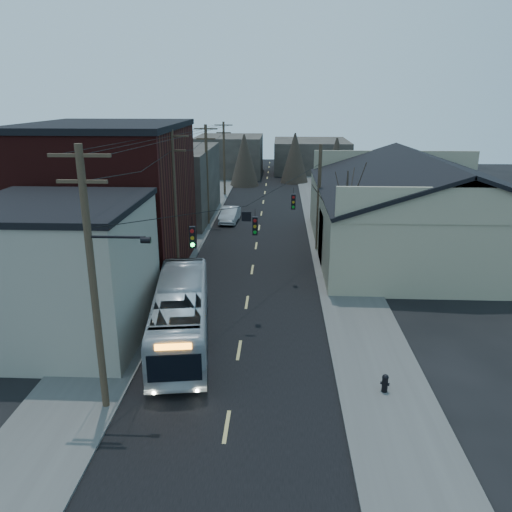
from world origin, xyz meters
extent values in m
plane|color=black|center=(0.00, 0.00, 0.00)|extent=(160.00, 160.00, 0.00)
cube|color=black|center=(0.00, 30.00, 0.01)|extent=(9.00, 110.00, 0.02)
cube|color=#474744|center=(-6.50, 30.00, 0.06)|extent=(4.00, 110.00, 0.12)
cube|color=#474744|center=(6.50, 30.00, 0.06)|extent=(4.00, 110.00, 0.12)
cube|color=gray|center=(-9.00, 9.00, 3.50)|extent=(8.00, 8.00, 7.00)
cube|color=black|center=(-10.00, 20.00, 5.00)|extent=(10.00, 12.00, 10.00)
cube|color=#2D2724|center=(-9.50, 36.00, 3.50)|extent=(9.00, 14.00, 7.00)
cube|color=gray|center=(13.00, 25.00, 2.50)|extent=(16.00, 20.00, 5.00)
cube|color=black|center=(9.00, 25.00, 6.30)|extent=(8.16, 20.60, 2.86)
cube|color=black|center=(17.00, 25.00, 6.30)|extent=(8.16, 20.60, 2.86)
cube|color=#2D2724|center=(-6.00, 65.00, 3.00)|extent=(10.00, 12.00, 6.00)
cube|color=#2D2724|center=(7.00, 70.00, 2.50)|extent=(12.00, 14.00, 5.00)
cone|color=black|center=(6.50, 20.00, 3.60)|extent=(0.40, 0.40, 7.20)
cylinder|color=#382B1E|center=(-5.00, 3.00, 5.25)|extent=(0.28, 0.28, 10.50)
cube|color=#382B1E|center=(-5.00, 3.00, 10.10)|extent=(2.20, 0.12, 0.12)
cylinder|color=#382B1E|center=(-5.00, 18.00, 5.00)|extent=(0.28, 0.28, 10.00)
cube|color=#382B1E|center=(-5.00, 18.00, 9.60)|extent=(2.20, 0.12, 0.12)
cylinder|color=#382B1E|center=(-5.00, 33.00, 4.75)|extent=(0.28, 0.28, 9.50)
cube|color=#382B1E|center=(-5.00, 33.00, 9.10)|extent=(2.20, 0.12, 0.12)
cylinder|color=#382B1E|center=(-5.00, 48.00, 4.50)|extent=(0.28, 0.28, 9.00)
cube|color=#382B1E|center=(-5.00, 48.00, 8.60)|extent=(2.20, 0.12, 0.12)
cylinder|color=#382B1E|center=(5.00, 25.00, 4.25)|extent=(0.28, 0.28, 8.50)
cube|color=black|center=(-2.00, 7.50, 5.95)|extent=(0.28, 0.20, 1.00)
cube|color=black|center=(0.60, 12.00, 5.35)|extent=(0.28, 0.20, 1.00)
cube|color=black|center=(2.80, 18.00, 5.45)|extent=(0.28, 0.20, 1.00)
imported|color=#AFB5BB|center=(-3.00, 8.88, 1.52)|extent=(4.05, 11.17, 3.04)
imported|color=#B4B8BD|center=(-3.00, 34.13, 0.74)|extent=(1.89, 4.61, 1.49)
cylinder|color=black|center=(6.45, 4.52, 0.44)|extent=(0.26, 0.26, 0.64)
sphere|color=black|center=(6.45, 4.52, 0.79)|extent=(0.28, 0.28, 0.28)
cylinder|color=black|center=(6.45, 4.52, 0.49)|extent=(0.39, 0.26, 0.13)
camera|label=1|loc=(1.88, -14.03, 12.08)|focal=35.00mm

